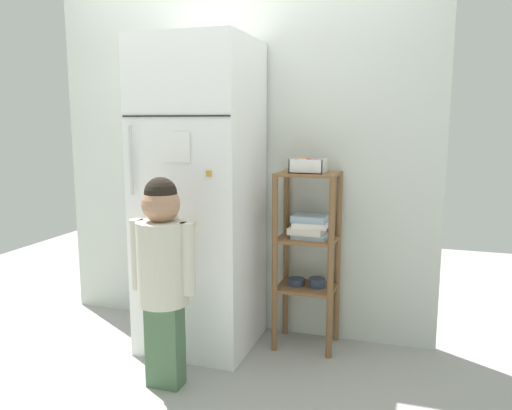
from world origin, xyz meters
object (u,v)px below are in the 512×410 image
object	(u,v)px
pantry_shelf_unit	(308,244)
child_standing	(163,262)
fruit_bin	(308,166)
refrigerator	(200,197)

from	to	relation	value
pantry_shelf_unit	child_standing	bearing A→B (deg)	-130.12
fruit_bin	child_standing	bearing A→B (deg)	-130.45
pantry_shelf_unit	fruit_bin	bearing A→B (deg)	-104.33
child_standing	pantry_shelf_unit	size ratio (longest dim) A/B	1.02
refrigerator	pantry_shelf_unit	bearing A→B (deg)	14.27
pantry_shelf_unit	refrigerator	bearing A→B (deg)	-165.73
refrigerator	fruit_bin	bearing A→B (deg)	13.32
child_standing	fruit_bin	bearing A→B (deg)	49.55
child_standing	fruit_bin	distance (m)	1.01
refrigerator	child_standing	size ratio (longest dim) A/B	1.67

